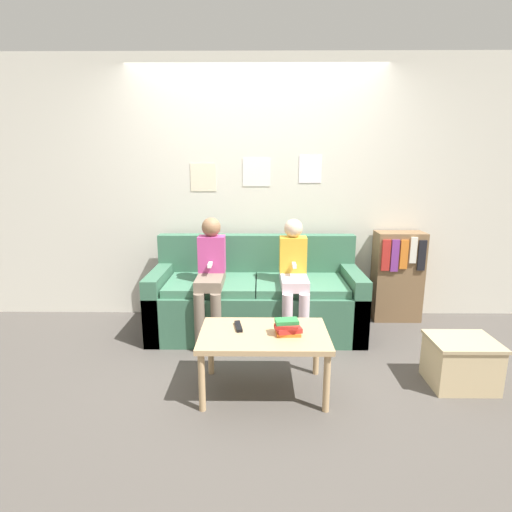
% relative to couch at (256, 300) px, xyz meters
% --- Properties ---
extents(ground_plane, '(10.00, 10.00, 0.00)m').
position_rel_couch_xyz_m(ground_plane, '(0.00, -0.51, -0.30)').
color(ground_plane, '#4C4742').
extents(wall_back, '(8.00, 0.07, 2.60)m').
position_rel_couch_xyz_m(wall_back, '(-0.00, 0.49, 1.00)').
color(wall_back, beige).
rests_on(wall_back, ground_plane).
extents(couch, '(1.94, 0.79, 0.88)m').
position_rel_couch_xyz_m(couch, '(0.00, 0.00, 0.00)').
color(couch, '#38664C').
rests_on(couch, ground_plane).
extents(coffee_table, '(0.88, 0.55, 0.44)m').
position_rel_couch_xyz_m(coffee_table, '(0.06, -1.06, 0.08)').
color(coffee_table, tan).
rests_on(coffee_table, ground_plane).
extents(person_left, '(0.24, 0.55, 1.10)m').
position_rel_couch_xyz_m(person_left, '(-0.40, -0.20, 0.32)').
color(person_left, '#756656').
rests_on(person_left, ground_plane).
extents(person_right, '(0.24, 0.55, 1.09)m').
position_rel_couch_xyz_m(person_right, '(0.33, -0.20, 0.31)').
color(person_right, silver).
rests_on(person_right, ground_plane).
extents(tv_remote, '(0.07, 0.17, 0.02)m').
position_rel_couch_xyz_m(tv_remote, '(-0.12, -0.98, 0.15)').
color(tv_remote, black).
rests_on(tv_remote, coffee_table).
extents(book_stack, '(0.19, 0.17, 0.11)m').
position_rel_couch_xyz_m(book_stack, '(0.22, -1.08, 0.18)').
color(book_stack, orange).
rests_on(book_stack, coffee_table).
extents(bookshelf, '(0.47, 0.27, 0.91)m').
position_rel_couch_xyz_m(bookshelf, '(1.43, 0.31, 0.15)').
color(bookshelf, brown).
rests_on(bookshelf, ground_plane).
extents(storage_box, '(0.46, 0.37, 0.35)m').
position_rel_couch_xyz_m(storage_box, '(1.48, -0.97, -0.13)').
color(storage_box, '#CCB284').
rests_on(storage_box, ground_plane).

